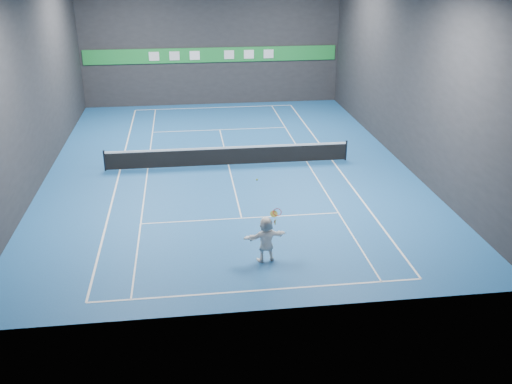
{
  "coord_description": "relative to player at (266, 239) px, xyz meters",
  "views": [
    {
      "loc": [
        -2.15,
        -27.55,
        10.15
      ],
      "look_at": [
        0.49,
        -7.23,
        1.5
      ],
      "focal_mm": 40.0,
      "sensor_mm": 36.0,
      "label": 1
    }
  ],
  "objects": [
    {
      "name": "ground",
      "position": [
        -0.49,
        9.97,
        -0.85
      ],
      "size": [
        26.0,
        26.0,
        0.0
      ],
      "primitive_type": "plane",
      "color": "#1A5292",
      "rests_on": "ground"
    },
    {
      "name": "sideline_singles_left",
      "position": [
        -4.6,
        9.97,
        -0.84
      ],
      "size": [
        0.06,
        23.78,
        0.01
      ],
      "primitive_type": "cube",
      "color": "white",
      "rests_on": "ground"
    },
    {
      "name": "service_line_near",
      "position": [
        -0.49,
        3.57,
        -0.84
      ],
      "size": [
        8.23,
        0.06,
        0.01
      ],
      "primitive_type": "cube",
      "color": "white",
      "rests_on": "ground"
    },
    {
      "name": "baseline_near",
      "position": [
        -0.49,
        -1.92,
        -0.84
      ],
      "size": [
        10.98,
        0.08,
        0.01
      ],
      "primitive_type": "cube",
      "color": "white",
      "rests_on": "ground"
    },
    {
      "name": "wall_back",
      "position": [
        -0.49,
        22.97,
        3.65
      ],
      "size": [
        18.0,
        0.1,
        9.0
      ],
      "primitive_type": "cube",
      "color": "#242426",
      "rests_on": "ground"
    },
    {
      "name": "player",
      "position": [
        0.0,
        0.0,
        0.0
      ],
      "size": [
        1.63,
        0.78,
        1.69
      ],
      "primitive_type": "imported",
      "rotation": [
        0.0,
        0.0,
        3.32
      ],
      "color": "white",
      "rests_on": "ground"
    },
    {
      "name": "tennis_net",
      "position": [
        -0.49,
        9.97,
        -0.31
      ],
      "size": [
        12.5,
        0.1,
        1.07
      ],
      "color": "black",
      "rests_on": "ground"
    },
    {
      "name": "wall_right",
      "position": [
        8.51,
        9.97,
        3.65
      ],
      "size": [
        0.1,
        26.0,
        9.0
      ],
      "primitive_type": "cube",
      "color": "#242426",
      "rests_on": "ground"
    },
    {
      "name": "sideline_doubles_right",
      "position": [
        5.0,
        9.97,
        -0.84
      ],
      "size": [
        0.08,
        23.78,
        0.01
      ],
      "primitive_type": "cube",
      "color": "white",
      "rests_on": "ground"
    },
    {
      "name": "wall_front",
      "position": [
        -0.49,
        -3.03,
        3.65
      ],
      "size": [
        18.0,
        0.1,
        9.0
      ],
      "primitive_type": "cube",
      "color": "#242426",
      "rests_on": "ground"
    },
    {
      "name": "wall_left",
      "position": [
        -9.49,
        9.97,
        3.65
      ],
      "size": [
        0.1,
        26.0,
        9.0
      ],
      "primitive_type": "cube",
      "color": "#242426",
      "rests_on": "ground"
    },
    {
      "name": "service_line_far",
      "position": [
        -0.49,
        16.37,
        -0.84
      ],
      "size": [
        8.23,
        0.06,
        0.01
      ],
      "primitive_type": "cube",
      "color": "white",
      "rests_on": "ground"
    },
    {
      "name": "sideline_singles_right",
      "position": [
        3.62,
        9.97,
        -0.84
      ],
      "size": [
        0.06,
        23.78,
        0.01
      ],
      "primitive_type": "cube",
      "color": "white",
      "rests_on": "ground"
    },
    {
      "name": "tennis_racket",
      "position": [
        0.37,
        0.05,
        0.93
      ],
      "size": [
        0.5,
        0.33,
        0.63
      ],
      "color": "#B31316",
      "rests_on": "player"
    },
    {
      "name": "sideline_doubles_left",
      "position": [
        -5.98,
        9.97,
        -0.84
      ],
      "size": [
        0.08,
        23.78,
        0.01
      ],
      "primitive_type": "cube",
      "color": "white",
      "rests_on": "ground"
    },
    {
      "name": "baseline_far",
      "position": [
        -0.49,
        21.86,
        -0.84
      ],
      "size": [
        10.98,
        0.08,
        0.01
      ],
      "primitive_type": "cube",
      "color": "white",
      "rests_on": "ground"
    },
    {
      "name": "center_service_line",
      "position": [
        -0.49,
        9.97,
        -0.84
      ],
      "size": [
        0.06,
        12.8,
        0.01
      ],
      "primitive_type": "cube",
      "color": "white",
      "rests_on": "ground"
    },
    {
      "name": "sponsor_banner",
      "position": [
        -0.49,
        22.9,
        2.65
      ],
      "size": [
        17.64,
        0.11,
        1.0
      ],
      "color": "#1D8634",
      "rests_on": "wall_back"
    },
    {
      "name": "tennis_ball",
      "position": [
        -0.29,
        0.22,
        2.18
      ],
      "size": [
        0.07,
        0.07,
        0.07
      ],
      "primitive_type": "sphere",
      "color": "#B7D423",
      "rests_on": "player"
    }
  ]
}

